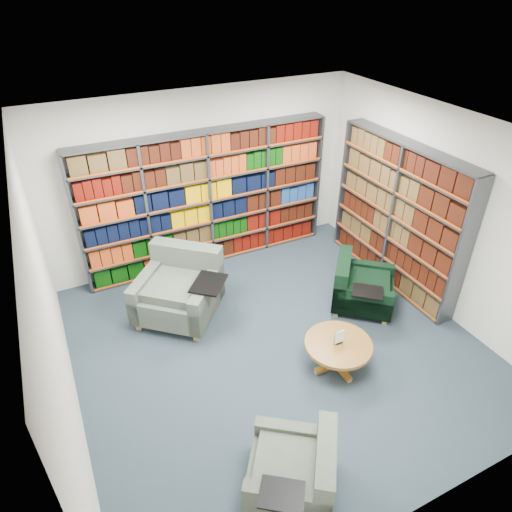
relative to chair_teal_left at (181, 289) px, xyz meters
name	(u,v)px	position (x,y,z in m)	size (l,w,h in m)	color
room_shell	(279,256)	(0.88, -1.22, 1.02)	(5.02, 5.02, 2.82)	#1D2631
bookshelf_back	(208,200)	(0.88, 1.12, 0.72)	(4.00, 0.28, 2.20)	#47494F
bookshelf_right	(397,216)	(3.22, -0.62, 0.72)	(0.28, 2.50, 2.20)	#47494F
chair_teal_left	(181,289)	(0.00, 0.00, 0.00)	(1.46, 1.46, 0.94)	#0A2737
chair_green_right	(358,288)	(2.34, -1.00, -0.08)	(1.16, 1.16, 0.75)	black
chair_teal_front	(299,472)	(0.13, -3.07, -0.09)	(1.09, 1.09, 0.71)	#0A2737
coffee_table	(338,348)	(1.38, -1.90, -0.07)	(0.83, 0.83, 0.58)	#985A22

